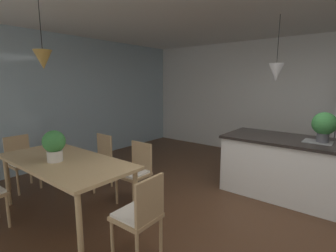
{
  "coord_description": "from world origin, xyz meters",
  "views": [
    {
      "loc": [
        0.97,
        -2.82,
        1.74
      ],
      "look_at": [
        -1.16,
        -0.15,
        1.14
      ],
      "focal_mm": 26.92,
      "sensor_mm": 36.0,
      "label": 1
    }
  ],
  "objects_px": {
    "chair_far_right": "(136,171)",
    "chair_far_left": "(98,159)",
    "dining_table": "(65,165)",
    "kitchen_island": "(299,169)",
    "chair_kitchen_end": "(140,214)",
    "potted_plant_on_table": "(54,144)",
    "chair_window_end": "(22,161)",
    "potted_plant_on_island": "(324,125)"
  },
  "relations": [
    {
      "from": "chair_far_right",
      "to": "chair_far_left",
      "type": "height_order",
      "value": "same"
    },
    {
      "from": "dining_table",
      "to": "kitchen_island",
      "type": "height_order",
      "value": "kitchen_island"
    },
    {
      "from": "dining_table",
      "to": "chair_kitchen_end",
      "type": "height_order",
      "value": "chair_kitchen_end"
    },
    {
      "from": "kitchen_island",
      "to": "potted_plant_on_table",
      "type": "distance_m",
      "value": 3.45
    },
    {
      "from": "chair_kitchen_end",
      "to": "chair_far_right",
      "type": "bearing_deg",
      "value": 137.75
    },
    {
      "from": "chair_window_end",
      "to": "chair_kitchen_end",
      "type": "relative_size",
      "value": 1.0
    },
    {
      "from": "chair_kitchen_end",
      "to": "potted_plant_on_island",
      "type": "distance_m",
      "value": 2.78
    },
    {
      "from": "chair_far_left",
      "to": "potted_plant_on_island",
      "type": "bearing_deg",
      "value": 28.39
    },
    {
      "from": "kitchen_island",
      "to": "potted_plant_on_table",
      "type": "xyz_separation_m",
      "value": [
        -2.29,
        -2.53,
        0.51
      ]
    },
    {
      "from": "chair_far_right",
      "to": "kitchen_island",
      "type": "distance_m",
      "value": 2.42
    },
    {
      "from": "chair_far_left",
      "to": "chair_window_end",
      "type": "bearing_deg",
      "value": -137.69
    },
    {
      "from": "chair_far_left",
      "to": "kitchen_island",
      "type": "distance_m",
      "value": 3.14
    },
    {
      "from": "chair_window_end",
      "to": "potted_plant_on_island",
      "type": "distance_m",
      "value": 4.62
    },
    {
      "from": "potted_plant_on_island",
      "to": "potted_plant_on_table",
      "type": "xyz_separation_m",
      "value": [
        -2.55,
        -2.53,
        -0.18
      ]
    },
    {
      "from": "chair_kitchen_end",
      "to": "chair_window_end",
      "type": "bearing_deg",
      "value": -179.95
    },
    {
      "from": "chair_far_right",
      "to": "potted_plant_on_island",
      "type": "relative_size",
      "value": 2.03
    },
    {
      "from": "dining_table",
      "to": "chair_kitchen_end",
      "type": "xyz_separation_m",
      "value": [
        1.35,
        0.0,
        -0.21
      ]
    },
    {
      "from": "chair_kitchen_end",
      "to": "potted_plant_on_table",
      "type": "distance_m",
      "value": 1.47
    },
    {
      "from": "dining_table",
      "to": "chair_far_right",
      "type": "bearing_deg",
      "value": 62.01
    },
    {
      "from": "chair_window_end",
      "to": "potted_plant_on_table",
      "type": "bearing_deg",
      "value": -4.31
    },
    {
      "from": "chair_kitchen_end",
      "to": "dining_table",
      "type": "bearing_deg",
      "value": -179.95
    },
    {
      "from": "kitchen_island",
      "to": "potted_plant_on_island",
      "type": "distance_m",
      "value": 0.74
    },
    {
      "from": "chair_kitchen_end",
      "to": "kitchen_island",
      "type": "relative_size",
      "value": 0.4
    },
    {
      "from": "chair_far_right",
      "to": "chair_kitchen_end",
      "type": "distance_m",
      "value": 1.23
    },
    {
      "from": "potted_plant_on_island",
      "to": "chair_window_end",
      "type": "bearing_deg",
      "value": -147.89
    },
    {
      "from": "chair_window_end",
      "to": "potted_plant_on_table",
      "type": "height_order",
      "value": "potted_plant_on_table"
    },
    {
      "from": "chair_far_right",
      "to": "chair_far_left",
      "type": "relative_size",
      "value": 1.0
    },
    {
      "from": "chair_far_right",
      "to": "chair_far_left",
      "type": "distance_m",
      "value": 0.88
    },
    {
      "from": "chair_kitchen_end",
      "to": "kitchen_island",
      "type": "height_order",
      "value": "kitchen_island"
    },
    {
      "from": "chair_window_end",
      "to": "kitchen_island",
      "type": "height_order",
      "value": "kitchen_island"
    },
    {
      "from": "chair_far_left",
      "to": "chair_kitchen_end",
      "type": "relative_size",
      "value": 1.0
    },
    {
      "from": "chair_far_right",
      "to": "kitchen_island",
      "type": "relative_size",
      "value": 0.4
    },
    {
      "from": "dining_table",
      "to": "potted_plant_on_table",
      "type": "xyz_separation_m",
      "value": [
        -0.03,
        -0.1,
        0.29
      ]
    },
    {
      "from": "chair_window_end",
      "to": "chair_kitchen_end",
      "type": "xyz_separation_m",
      "value": [
        2.7,
        0.0,
        0.0
      ]
    },
    {
      "from": "dining_table",
      "to": "chair_kitchen_end",
      "type": "relative_size",
      "value": 2.25
    },
    {
      "from": "chair_window_end",
      "to": "potted_plant_on_island",
      "type": "bearing_deg",
      "value": 32.11
    },
    {
      "from": "chair_far_right",
      "to": "kitchen_island",
      "type": "bearing_deg",
      "value": 41.32
    },
    {
      "from": "chair_far_left",
      "to": "chair_kitchen_end",
      "type": "height_order",
      "value": "same"
    },
    {
      "from": "chair_kitchen_end",
      "to": "potted_plant_on_island",
      "type": "bearing_deg",
      "value": 64.26
    },
    {
      "from": "chair_far_left",
      "to": "potted_plant_on_island",
      "type": "distance_m",
      "value": 3.43
    },
    {
      "from": "dining_table",
      "to": "chair_far_right",
      "type": "distance_m",
      "value": 0.96
    },
    {
      "from": "chair_far_right",
      "to": "potted_plant_on_table",
      "type": "height_order",
      "value": "potted_plant_on_table"
    }
  ]
}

